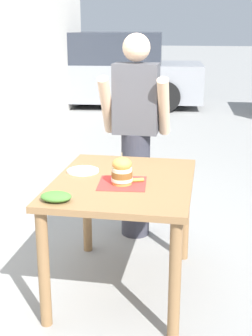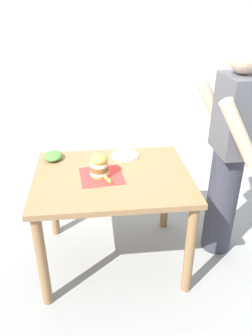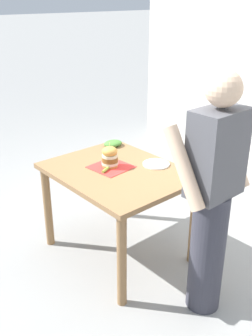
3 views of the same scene
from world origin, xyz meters
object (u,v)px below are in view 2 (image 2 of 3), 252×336
(side_plate_with_forks, at_px, (125,155))
(diner_across_table, at_px, (229,153))
(side_salad, at_px, (53,156))
(sandwich, at_px, (99,165))
(patio_table, at_px, (113,190))
(pickle_spear, at_px, (108,179))

(side_plate_with_forks, distance_m, diner_across_table, 0.80)
(side_salad, bearing_deg, diner_across_table, 79.23)
(sandwich, height_order, diner_across_table, diner_across_table)
(side_plate_with_forks, relative_size, diner_across_table, 0.13)
(sandwich, relative_size, side_salad, 1.14)
(side_salad, bearing_deg, patio_table, 54.98)
(side_plate_with_forks, bearing_deg, patio_table, -22.61)
(pickle_spear, xyz_separation_m, side_plate_with_forks, (-0.39, 0.17, -0.01))
(pickle_spear, xyz_separation_m, diner_across_table, (-0.15, 0.92, 0.08))
(diner_across_table, bearing_deg, side_salad, -100.77)
(patio_table, xyz_separation_m, side_plate_with_forks, (-0.30, 0.13, 0.13))
(side_plate_with_forks, xyz_separation_m, side_salad, (-0.00, -0.57, 0.02))
(sandwich, xyz_separation_m, diner_across_table, (-0.07, 0.97, 0.01))
(pickle_spear, bearing_deg, side_plate_with_forks, 157.24)
(side_plate_with_forks, bearing_deg, pickle_spear, -22.76)
(side_salad, height_order, diner_across_table, diner_across_table)
(pickle_spear, relative_size, diner_across_table, 0.06)
(pickle_spear, bearing_deg, diner_across_table, 99.09)
(sandwich, height_order, pickle_spear, sandwich)
(patio_table, height_order, side_salad, side_salad)
(side_plate_with_forks, xyz_separation_m, diner_across_table, (0.25, 0.75, 0.09))
(patio_table, bearing_deg, side_salad, -125.02)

